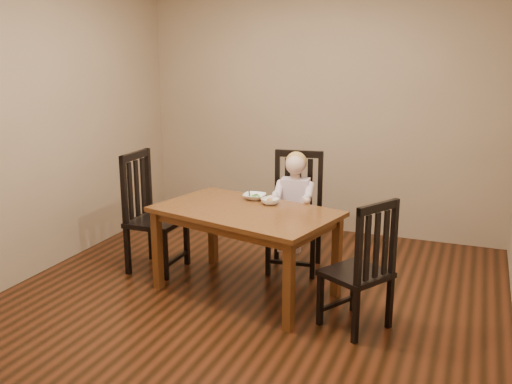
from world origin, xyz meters
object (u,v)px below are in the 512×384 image
at_px(dining_table, 245,219).
at_px(bowl_veg, 270,201).
at_px(chair_child, 296,213).
at_px(bowl_peas, 254,197).
at_px(chair_right, 362,268).
at_px(chair_left, 151,214).
at_px(toddler, 295,199).

xyz_separation_m(dining_table, bowl_veg, (0.13, 0.23, 0.11)).
distance_m(dining_table, chair_child, 0.74).
bearing_deg(bowl_veg, dining_table, -120.40).
bearing_deg(bowl_peas, chair_right, -30.01).
height_order(chair_left, chair_right, chair_left).
height_order(chair_right, bowl_peas, chair_right).
relative_size(bowl_peas, bowl_veg, 1.21).
relative_size(chair_child, chair_right, 1.10).
distance_m(chair_left, chair_right, 2.08).
distance_m(chair_left, toddler, 1.32).
bearing_deg(chair_child, toddler, 90.00).
distance_m(chair_child, bowl_peas, 0.51).
bearing_deg(chair_child, bowl_peas, 47.43).
relative_size(chair_left, toddler, 1.89).
bearing_deg(chair_right, toddler, 70.80).
bearing_deg(bowl_veg, toddler, 78.61).
distance_m(chair_right, bowl_veg, 1.07).
relative_size(chair_child, bowl_veg, 6.83).
bearing_deg(toddler, bowl_veg, 70.82).
distance_m(chair_right, toddler, 1.25).
distance_m(chair_left, bowl_veg, 1.16).
xyz_separation_m(chair_left, bowl_veg, (1.14, 0.05, 0.22)).
bearing_deg(bowl_veg, chair_left, -177.41).
bearing_deg(bowl_veg, bowl_peas, 151.18).
distance_m(toddler, bowl_peas, 0.42).
relative_size(chair_child, toddler, 1.88).
xyz_separation_m(dining_table, chair_child, (0.21, 0.70, -0.12)).
xyz_separation_m(chair_left, chair_right, (2.03, -0.47, -0.05)).
bearing_deg(chair_right, bowl_peas, 90.12).
bearing_deg(bowl_veg, chair_right, -30.25).
distance_m(chair_child, toddler, 0.16).
relative_size(chair_left, chair_right, 1.11).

